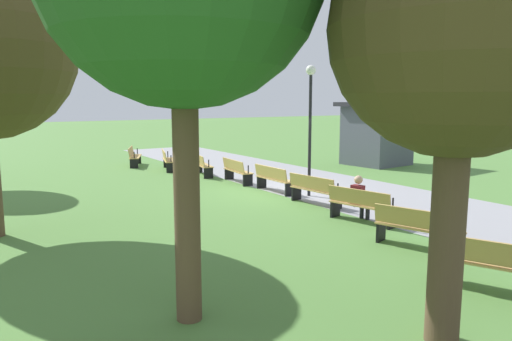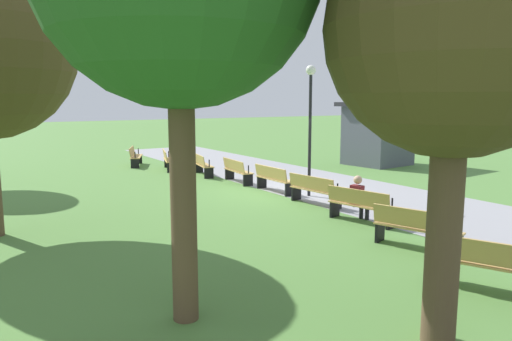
{
  "view_description": "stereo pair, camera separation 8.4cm",
  "coord_description": "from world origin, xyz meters",
  "px_view_note": "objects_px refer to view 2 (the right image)",
  "views": [
    {
      "loc": [
        13.11,
        -9.18,
        3.11
      ],
      "look_at": [
        0.0,
        -0.78,
        0.8
      ],
      "focal_mm": 33.52,
      "sensor_mm": 36.0,
      "label": 1
    },
    {
      "loc": [
        13.15,
        -9.11,
        3.11
      ],
      "look_at": [
        0.0,
        -0.78,
        0.8
      ],
      "focal_mm": 33.52,
      "sensor_mm": 36.0,
      "label": 2
    }
  ],
  "objects_px": {
    "bench_2": "(202,164)",
    "person_seated": "(359,197)",
    "bench_4": "(274,178)",
    "bench_8": "(492,264)",
    "bench_6": "(360,205)",
    "tree_4": "(456,30)",
    "bench_7": "(416,228)",
    "bench_3": "(237,170)",
    "lamp_post": "(310,106)",
    "bench_1": "(168,159)",
    "bench_5": "(314,189)",
    "bench_0": "(135,156)",
    "kiosk": "(378,133)"
  },
  "relations": [
    {
      "from": "bench_6",
      "to": "lamp_post",
      "type": "distance_m",
      "value": 4.33
    },
    {
      "from": "bench_6",
      "to": "tree_4",
      "type": "relative_size",
      "value": 0.34
    },
    {
      "from": "bench_4",
      "to": "bench_6",
      "type": "height_order",
      "value": "same"
    },
    {
      "from": "bench_2",
      "to": "bench_4",
      "type": "relative_size",
      "value": 1.03
    },
    {
      "from": "bench_6",
      "to": "bench_0",
      "type": "bearing_deg",
      "value": 174.06
    },
    {
      "from": "bench_7",
      "to": "kiosk",
      "type": "xyz_separation_m",
      "value": [
        -9.89,
        9.25,
        1.07
      ]
    },
    {
      "from": "bench_0",
      "to": "lamp_post",
      "type": "xyz_separation_m",
      "value": [
        10.08,
        2.47,
        2.43
      ]
    },
    {
      "from": "bench_6",
      "to": "bench_7",
      "type": "bearing_deg",
      "value": -26.47
    },
    {
      "from": "bench_6",
      "to": "bench_3",
      "type": "bearing_deg",
      "value": 165.26
    },
    {
      "from": "bench_3",
      "to": "lamp_post",
      "type": "bearing_deg",
      "value": 17.89
    },
    {
      "from": "tree_4",
      "to": "kiosk",
      "type": "height_order",
      "value": "tree_4"
    },
    {
      "from": "bench_3",
      "to": "lamp_post",
      "type": "height_order",
      "value": "lamp_post"
    },
    {
      "from": "bench_7",
      "to": "bench_8",
      "type": "bearing_deg",
      "value": -38.25
    },
    {
      "from": "bench_7",
      "to": "lamp_post",
      "type": "bearing_deg",
      "value": 145.87
    },
    {
      "from": "bench_4",
      "to": "lamp_post",
      "type": "relative_size",
      "value": 0.43
    },
    {
      "from": "bench_7",
      "to": "bench_8",
      "type": "distance_m",
      "value": 2.3
    },
    {
      "from": "bench_0",
      "to": "bench_6",
      "type": "distance_m",
      "value": 13.57
    },
    {
      "from": "bench_1",
      "to": "person_seated",
      "type": "distance_m",
      "value": 11.2
    },
    {
      "from": "bench_3",
      "to": "bench_7",
      "type": "xyz_separation_m",
      "value": [
        9.08,
        -0.93,
        0.0
      ]
    },
    {
      "from": "bench_6",
      "to": "person_seated",
      "type": "relative_size",
      "value": 1.55
    },
    {
      "from": "bench_6",
      "to": "tree_4",
      "type": "height_order",
      "value": "tree_4"
    },
    {
      "from": "bench_1",
      "to": "bench_6",
      "type": "relative_size",
      "value": 1.0
    },
    {
      "from": "bench_3",
      "to": "person_seated",
      "type": "height_order",
      "value": "person_seated"
    },
    {
      "from": "bench_1",
      "to": "bench_0",
      "type": "bearing_deg",
      "value": -141.75
    },
    {
      "from": "bench_1",
      "to": "bench_5",
      "type": "xyz_separation_m",
      "value": [
        9.08,
        0.93,
        0.0
      ]
    },
    {
      "from": "bench_0",
      "to": "bench_1",
      "type": "xyz_separation_m",
      "value": [
        2.15,
        0.81,
        0.0
      ]
    },
    {
      "from": "tree_4",
      "to": "bench_7",
      "type": "bearing_deg",
      "value": 133.27
    },
    {
      "from": "bench_2",
      "to": "lamp_post",
      "type": "relative_size",
      "value": 0.44
    },
    {
      "from": "bench_2",
      "to": "bench_8",
      "type": "height_order",
      "value": "same"
    },
    {
      "from": "bench_4",
      "to": "bench_2",
      "type": "bearing_deg",
      "value": -174.13
    },
    {
      "from": "bench_1",
      "to": "bench_3",
      "type": "distance_m",
      "value": 4.59
    },
    {
      "from": "person_seated",
      "to": "lamp_post",
      "type": "bearing_deg",
      "value": 151.58
    },
    {
      "from": "bench_7",
      "to": "tree_4",
      "type": "bearing_deg",
      "value": -64.44
    },
    {
      "from": "bench_1",
      "to": "bench_6",
      "type": "bearing_deg",
      "value": 20.64
    },
    {
      "from": "person_seated",
      "to": "bench_7",
      "type": "bearing_deg",
      "value": -27.96
    },
    {
      "from": "person_seated",
      "to": "tree_4",
      "type": "height_order",
      "value": "tree_4"
    },
    {
      "from": "bench_0",
      "to": "lamp_post",
      "type": "relative_size",
      "value": 0.44
    },
    {
      "from": "bench_4",
      "to": "bench_7",
      "type": "bearing_deg",
      "value": -8.8
    },
    {
      "from": "bench_1",
      "to": "bench_3",
      "type": "xyz_separation_m",
      "value": [
        4.49,
        0.93,
        0.0
      ]
    },
    {
      "from": "bench_5",
      "to": "bench_0",
      "type": "bearing_deg",
      "value": -177.1
    },
    {
      "from": "bench_3",
      "to": "bench_7",
      "type": "bearing_deg",
      "value": 0.04
    },
    {
      "from": "bench_1",
      "to": "bench_7",
      "type": "xyz_separation_m",
      "value": [
        13.57,
        0.0,
        0.0
      ]
    },
    {
      "from": "bench_4",
      "to": "person_seated",
      "type": "height_order",
      "value": "person_seated"
    },
    {
      "from": "bench_0",
      "to": "bench_7",
      "type": "xyz_separation_m",
      "value": [
        15.72,
        0.81,
        0.0
      ]
    },
    {
      "from": "bench_3",
      "to": "bench_8",
      "type": "bearing_deg",
      "value": -2.9
    },
    {
      "from": "bench_2",
      "to": "person_seated",
      "type": "height_order",
      "value": "person_seated"
    },
    {
      "from": "bench_1",
      "to": "bench_4",
      "type": "xyz_separation_m",
      "value": [
        6.79,
        1.05,
        0.0
      ]
    },
    {
      "from": "bench_2",
      "to": "bench_6",
      "type": "xyz_separation_m",
      "value": [
        9.13,
        0.0,
        0.0
      ]
    },
    {
      "from": "bench_6",
      "to": "person_seated",
      "type": "distance_m",
      "value": 0.26
    },
    {
      "from": "bench_1",
      "to": "bench_5",
      "type": "relative_size",
      "value": 1.01
    }
  ]
}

